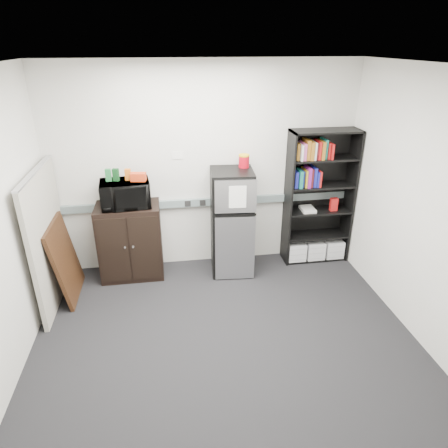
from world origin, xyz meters
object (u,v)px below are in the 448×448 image
(microwave, at_px, (125,194))
(refrigerator, at_px, (232,223))
(cubicle_partition, at_px, (48,239))
(cabinet, at_px, (131,241))
(bookshelf, at_px, (319,199))

(microwave, distance_m, refrigerator, 1.40)
(cubicle_partition, relative_size, refrigerator, 1.15)
(cabinet, distance_m, microwave, 0.66)
(cubicle_partition, height_order, microwave, cubicle_partition)
(microwave, bearing_deg, refrigerator, -8.14)
(bookshelf, xyz_separation_m, cubicle_partition, (-3.43, -0.49, -0.10))
(bookshelf, relative_size, microwave, 3.13)
(bookshelf, distance_m, refrigerator, 1.25)
(cabinet, distance_m, refrigerator, 1.34)
(cubicle_partition, distance_m, refrigerator, 2.23)
(microwave, height_order, refrigerator, refrigerator)
(bookshelf, bearing_deg, refrigerator, -173.29)
(cabinet, relative_size, refrigerator, 0.71)
(refrigerator, bearing_deg, cubicle_partition, -166.94)
(microwave, xyz_separation_m, refrigerator, (1.32, -0.06, -0.45))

